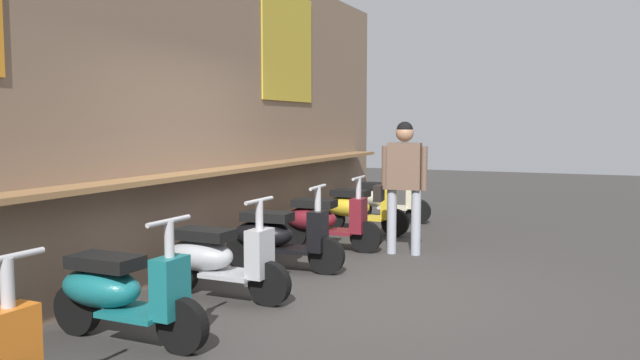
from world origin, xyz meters
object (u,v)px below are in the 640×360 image
(scooter_cream, at_px, (384,199))
(scooter_yellow, at_px, (358,208))
(scooter_black, at_px, (277,236))
(scooter_maroon, at_px, (323,220))
(shopper_with_handbag, at_px, (403,174))
(scooter_teal, at_px, (118,291))
(scooter_silver, at_px, (215,258))

(scooter_cream, bearing_deg, scooter_yellow, -92.77)
(scooter_black, relative_size, scooter_maroon, 1.00)
(scooter_black, bearing_deg, shopper_with_handbag, 49.72)
(scooter_teal, bearing_deg, scooter_silver, 91.27)
(scooter_black, xyz_separation_m, scooter_cream, (3.85, 0.00, 0.00))
(scooter_teal, bearing_deg, shopper_with_handbag, 76.78)
(scooter_black, bearing_deg, scooter_maroon, 85.76)
(scooter_black, bearing_deg, scooter_cream, 85.76)
(scooter_maroon, bearing_deg, scooter_silver, -92.94)
(scooter_teal, distance_m, scooter_maroon, 3.86)
(shopper_with_handbag, bearing_deg, scooter_silver, -28.17)
(shopper_with_handbag, bearing_deg, scooter_maroon, -90.00)
(scooter_maroon, xyz_separation_m, scooter_cream, (2.56, 0.00, 0.00))
(scooter_black, distance_m, scooter_yellow, 2.60)
(scooter_silver, distance_m, scooter_black, 1.26)
(scooter_cream, distance_m, shopper_with_handbag, 2.72)
(shopper_with_handbag, bearing_deg, scooter_yellow, -146.00)
(scooter_black, height_order, scooter_yellow, same)
(scooter_teal, height_order, scooter_maroon, same)
(scooter_cream, bearing_deg, scooter_black, -92.76)
(scooter_yellow, relative_size, scooter_cream, 1.00)
(scooter_silver, bearing_deg, scooter_teal, -88.93)
(scooter_maroon, relative_size, scooter_yellow, 1.00)
(scooter_maroon, bearing_deg, scooter_yellow, 87.06)
(scooter_silver, distance_m, scooter_maroon, 2.54)
(scooter_yellow, distance_m, scooter_cream, 1.26)
(scooter_teal, distance_m, scooter_cream, 6.42)
(shopper_with_handbag, bearing_deg, scooter_teal, -21.59)
(scooter_yellow, bearing_deg, scooter_black, -89.29)
(scooter_teal, xyz_separation_m, scooter_maroon, (3.86, -0.00, 0.00))
(scooter_teal, xyz_separation_m, scooter_cream, (6.42, -0.00, 0.00))
(scooter_silver, relative_size, scooter_black, 1.00)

